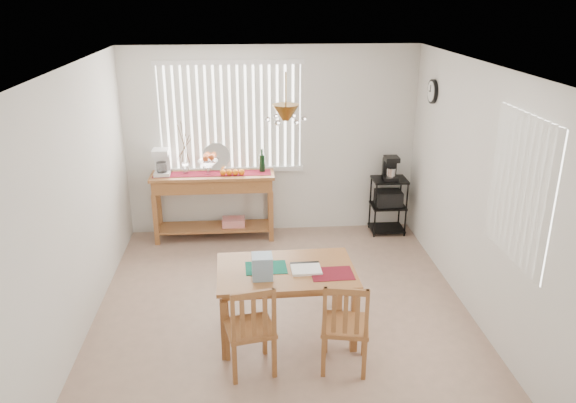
{
  "coord_description": "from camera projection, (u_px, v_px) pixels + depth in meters",
  "views": [
    {
      "loc": [
        -0.34,
        -5.28,
        3.24
      ],
      "look_at": [
        0.1,
        0.55,
        1.05
      ],
      "focal_mm": 35.0,
      "sensor_mm": 36.0,
      "label": 1
    }
  ],
  "objects": [
    {
      "name": "ground",
      "position": [
        283.0,
        310.0,
        6.09
      ],
      "size": [
        4.0,
        4.5,
        0.01
      ],
      "primitive_type": "cube",
      "color": "tan"
    },
    {
      "name": "room_shell",
      "position": [
        282.0,
        160.0,
        5.51
      ],
      "size": [
        4.2,
        4.7,
        2.7
      ],
      "color": "silver",
      "rests_on": "ground"
    },
    {
      "name": "sideboard",
      "position": [
        214.0,
        190.0,
        7.65
      ],
      "size": [
        1.66,
        0.47,
        0.93
      ],
      "color": "#9D6335",
      "rests_on": "ground"
    },
    {
      "name": "sideboard_items",
      "position": [
        193.0,
        164.0,
        7.51
      ],
      "size": [
        1.58,
        0.4,
        0.72
      ],
      "color": "maroon",
      "rests_on": "sideboard"
    },
    {
      "name": "wire_cart",
      "position": [
        388.0,
        200.0,
        7.9
      ],
      "size": [
        0.47,
        0.38,
        0.8
      ],
      "color": "black",
      "rests_on": "ground"
    },
    {
      "name": "cart_items",
      "position": [
        390.0,
        168.0,
        7.75
      ],
      "size": [
        0.19,
        0.23,
        0.33
      ],
      "color": "black",
      "rests_on": "wire_cart"
    },
    {
      "name": "dining_table",
      "position": [
        286.0,
        277.0,
        5.47
      ],
      "size": [
        1.36,
        0.89,
        0.71
      ],
      "color": "#9D6335",
      "rests_on": "ground"
    },
    {
      "name": "table_items",
      "position": [
        274.0,
        267.0,
        5.29
      ],
      "size": [
        1.03,
        0.47,
        0.23
      ],
      "color": "#136F57",
      "rests_on": "dining_table"
    },
    {
      "name": "chair_left",
      "position": [
        251.0,
        329.0,
        4.96
      ],
      "size": [
        0.49,
        0.49,
        0.9
      ],
      "color": "#9D6335",
      "rests_on": "ground"
    },
    {
      "name": "chair_right",
      "position": [
        345.0,
        326.0,
        5.0
      ],
      "size": [
        0.49,
        0.49,
        0.91
      ],
      "color": "#9D6335",
      "rests_on": "ground"
    }
  ]
}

